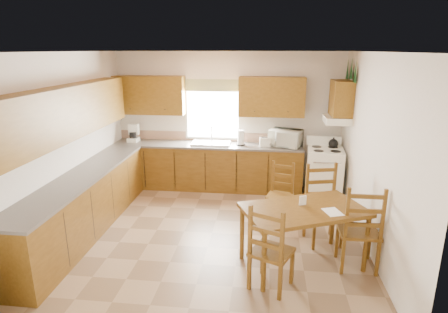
# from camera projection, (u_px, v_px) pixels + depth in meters

# --- Properties ---
(floor) EXTENTS (4.50, 4.50, 0.00)m
(floor) POSITION_uv_depth(u_px,v_px,m) (212.00, 233.00, 5.78)
(floor) COLOR #8A6D4D
(floor) RESTS_ON ground
(ceiling) EXTENTS (4.50, 4.50, 0.00)m
(ceiling) POSITION_uv_depth(u_px,v_px,m) (210.00, 52.00, 5.03)
(ceiling) COLOR brown
(ceiling) RESTS_ON floor
(wall_left) EXTENTS (4.50, 4.50, 0.00)m
(wall_left) POSITION_uv_depth(u_px,v_px,m) (64.00, 144.00, 5.65)
(wall_left) COLOR silver
(wall_left) RESTS_ON floor
(wall_right) EXTENTS (4.50, 4.50, 0.00)m
(wall_right) POSITION_uv_depth(u_px,v_px,m) (373.00, 153.00, 5.16)
(wall_right) COLOR silver
(wall_right) RESTS_ON floor
(wall_back) EXTENTS (4.50, 4.50, 0.00)m
(wall_back) POSITION_uv_depth(u_px,v_px,m) (228.00, 120.00, 7.55)
(wall_back) COLOR silver
(wall_back) RESTS_ON floor
(wall_front) EXTENTS (4.50, 4.50, 0.00)m
(wall_front) POSITION_uv_depth(u_px,v_px,m) (173.00, 214.00, 3.26)
(wall_front) COLOR silver
(wall_front) RESTS_ON floor
(lower_cab_back) EXTENTS (3.75, 0.60, 0.88)m
(lower_cab_back) POSITION_uv_depth(u_px,v_px,m) (208.00, 167.00, 7.56)
(lower_cab_back) COLOR brown
(lower_cab_back) RESTS_ON floor
(lower_cab_left) EXTENTS (0.60, 3.60, 0.88)m
(lower_cab_left) POSITION_uv_depth(u_px,v_px,m) (85.00, 205.00, 5.73)
(lower_cab_left) COLOR brown
(lower_cab_left) RESTS_ON floor
(counter_back) EXTENTS (3.75, 0.63, 0.04)m
(counter_back) POSITION_uv_depth(u_px,v_px,m) (207.00, 145.00, 7.43)
(counter_back) COLOR #59544F
(counter_back) RESTS_ON lower_cab_back
(counter_left) EXTENTS (0.63, 3.60, 0.04)m
(counter_left) POSITION_uv_depth(u_px,v_px,m) (81.00, 176.00, 5.60)
(counter_left) COLOR #59544F
(counter_left) RESTS_ON lower_cab_left
(backsplash) EXTENTS (3.75, 0.01, 0.18)m
(backsplash) POSITION_uv_depth(u_px,v_px,m) (209.00, 136.00, 7.68)
(backsplash) COLOR #9F7860
(backsplash) RESTS_ON counter_back
(upper_cab_back_left) EXTENTS (1.41, 0.33, 0.75)m
(upper_cab_back_left) POSITION_uv_depth(u_px,v_px,m) (150.00, 95.00, 7.43)
(upper_cab_back_left) COLOR brown
(upper_cab_back_left) RESTS_ON wall_back
(upper_cab_back_right) EXTENTS (1.25, 0.33, 0.75)m
(upper_cab_back_right) POSITION_uv_depth(u_px,v_px,m) (272.00, 97.00, 7.16)
(upper_cab_back_right) COLOR brown
(upper_cab_back_right) RESTS_ON wall_back
(upper_cab_left) EXTENTS (0.33, 3.60, 0.75)m
(upper_cab_left) POSITION_uv_depth(u_px,v_px,m) (65.00, 113.00, 5.35)
(upper_cab_left) COLOR brown
(upper_cab_left) RESTS_ON wall_left
(upper_cab_stove) EXTENTS (0.33, 0.62, 0.62)m
(upper_cab_stove) POSITION_uv_depth(u_px,v_px,m) (341.00, 98.00, 6.60)
(upper_cab_stove) COLOR brown
(upper_cab_stove) RESTS_ON wall_right
(range_hood) EXTENTS (0.44, 0.62, 0.12)m
(range_hood) POSITION_uv_depth(u_px,v_px,m) (337.00, 119.00, 6.71)
(range_hood) COLOR white
(range_hood) RESTS_ON wall_right
(window_frame) EXTENTS (1.13, 0.02, 1.18)m
(window_frame) POSITION_uv_depth(u_px,v_px,m) (213.00, 110.00, 7.50)
(window_frame) COLOR white
(window_frame) RESTS_ON wall_back
(window_pane) EXTENTS (1.05, 0.01, 1.10)m
(window_pane) POSITION_uv_depth(u_px,v_px,m) (213.00, 110.00, 7.50)
(window_pane) COLOR white
(window_pane) RESTS_ON wall_back
(window_valance) EXTENTS (1.19, 0.01, 0.24)m
(window_valance) POSITION_uv_depth(u_px,v_px,m) (212.00, 85.00, 7.33)
(window_valance) COLOR #516D34
(window_valance) RESTS_ON wall_back
(sink_basin) EXTENTS (0.75, 0.45, 0.04)m
(sink_basin) POSITION_uv_depth(u_px,v_px,m) (211.00, 143.00, 7.41)
(sink_basin) COLOR silver
(sink_basin) RESTS_ON counter_back
(pine_decal_a) EXTENTS (0.22, 0.22, 0.36)m
(pine_decal_a) POSITION_uv_depth(u_px,v_px,m) (356.00, 71.00, 6.15)
(pine_decal_a) COLOR #15421E
(pine_decal_a) RESTS_ON wall_right
(pine_decal_b) EXTENTS (0.22, 0.22, 0.36)m
(pine_decal_b) POSITION_uv_depth(u_px,v_px,m) (352.00, 68.00, 6.44)
(pine_decal_b) COLOR #15421E
(pine_decal_b) RESTS_ON wall_right
(pine_decal_c) EXTENTS (0.22, 0.22, 0.36)m
(pine_decal_c) POSITION_uv_depth(u_px,v_px,m) (348.00, 69.00, 6.76)
(pine_decal_c) COLOR #15421E
(pine_decal_c) RESTS_ON wall_right
(stove) EXTENTS (0.70, 0.72, 0.95)m
(stove) POSITION_uv_depth(u_px,v_px,m) (324.00, 175.00, 6.99)
(stove) COLOR white
(stove) RESTS_ON floor
(coffeemaker) EXTENTS (0.23, 0.25, 0.31)m
(coffeemaker) POSITION_uv_depth(u_px,v_px,m) (133.00, 134.00, 7.59)
(coffeemaker) COLOR white
(coffeemaker) RESTS_ON counter_back
(paper_towel) EXTENTS (0.16, 0.16, 0.30)m
(paper_towel) POSITION_uv_depth(u_px,v_px,m) (241.00, 138.00, 7.30)
(paper_towel) COLOR white
(paper_towel) RESTS_ON counter_back
(toaster) EXTENTS (0.22, 0.16, 0.17)m
(toaster) POSITION_uv_depth(u_px,v_px,m) (265.00, 142.00, 7.24)
(toaster) COLOR white
(toaster) RESTS_ON counter_back
(microwave) EXTENTS (0.65, 0.56, 0.33)m
(microwave) POSITION_uv_depth(u_px,v_px,m) (286.00, 138.00, 7.21)
(microwave) COLOR white
(microwave) RESTS_ON counter_back
(dining_table) EXTENTS (1.72, 1.39, 0.81)m
(dining_table) POSITION_uv_depth(u_px,v_px,m) (302.00, 237.00, 4.82)
(dining_table) COLOR brown
(dining_table) RESTS_ON floor
(chair_near_left) EXTENTS (0.58, 0.57, 1.06)m
(chair_near_left) POSITION_uv_depth(u_px,v_px,m) (272.00, 246.00, 4.34)
(chair_near_left) COLOR brown
(chair_near_left) RESTS_ON floor
(chair_near_right) EXTENTS (0.48, 0.46, 1.15)m
(chair_near_right) POSITION_uv_depth(u_px,v_px,m) (359.00, 226.00, 4.74)
(chair_near_right) COLOR brown
(chair_near_right) RESTS_ON floor
(chair_far_left) EXTENTS (0.57, 0.55, 1.14)m
(chair_far_left) POSITION_uv_depth(u_px,v_px,m) (324.00, 206.00, 5.36)
(chair_far_left) COLOR brown
(chair_far_left) RESTS_ON floor
(chair_far_right) EXTENTS (0.48, 0.47, 0.94)m
(chair_far_right) POSITION_uv_depth(u_px,v_px,m) (280.00, 192.00, 6.13)
(chair_far_right) COLOR brown
(chair_far_right) RESTS_ON floor
(table_paper) EXTENTS (0.26, 0.30, 0.00)m
(table_paper) POSITION_uv_depth(u_px,v_px,m) (333.00, 212.00, 4.59)
(table_paper) COLOR white
(table_paper) RESTS_ON dining_table
(table_card) EXTENTS (0.09, 0.05, 0.12)m
(table_card) POSITION_uv_depth(u_px,v_px,m) (303.00, 200.00, 4.79)
(table_card) COLOR white
(table_card) RESTS_ON dining_table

